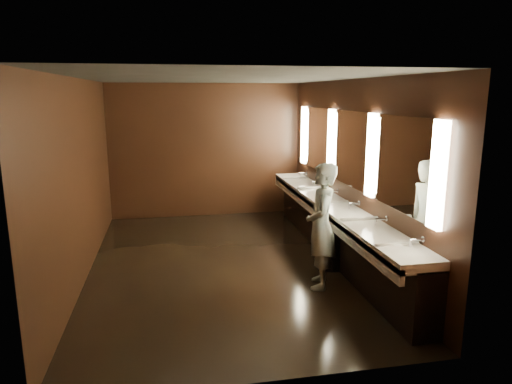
% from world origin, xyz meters
% --- Properties ---
extents(floor, '(6.00, 6.00, 0.00)m').
position_xyz_m(floor, '(0.00, 0.00, 0.00)').
color(floor, black).
rests_on(floor, ground).
extents(ceiling, '(4.00, 6.00, 0.02)m').
position_xyz_m(ceiling, '(0.00, 0.00, 2.80)').
color(ceiling, '#2D2D2B').
rests_on(ceiling, wall_back).
extents(wall_back, '(4.00, 0.02, 2.80)m').
position_xyz_m(wall_back, '(0.00, 3.00, 1.40)').
color(wall_back, black).
rests_on(wall_back, floor).
extents(wall_front, '(4.00, 0.02, 2.80)m').
position_xyz_m(wall_front, '(0.00, -3.00, 1.40)').
color(wall_front, black).
rests_on(wall_front, floor).
extents(wall_left, '(0.02, 6.00, 2.80)m').
position_xyz_m(wall_left, '(-2.00, 0.00, 1.40)').
color(wall_left, black).
rests_on(wall_left, floor).
extents(wall_right, '(0.02, 6.00, 2.80)m').
position_xyz_m(wall_right, '(2.00, 0.00, 1.40)').
color(wall_right, black).
rests_on(wall_right, floor).
extents(sink_counter, '(0.55, 5.40, 1.01)m').
position_xyz_m(sink_counter, '(1.79, 0.00, 0.50)').
color(sink_counter, black).
rests_on(sink_counter, floor).
extents(mirror_band, '(0.06, 5.03, 1.15)m').
position_xyz_m(mirror_band, '(1.98, -0.00, 1.75)').
color(mirror_band, '#FFEEBE').
rests_on(mirror_band, wall_right).
extents(person, '(0.57, 0.71, 1.70)m').
position_xyz_m(person, '(1.19, -1.04, 0.85)').
color(person, '#8BBAD0').
rests_on(person, floor).
extents(trash_bin, '(0.45, 0.45, 0.62)m').
position_xyz_m(trash_bin, '(1.58, -0.44, 0.31)').
color(trash_bin, black).
rests_on(trash_bin, floor).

